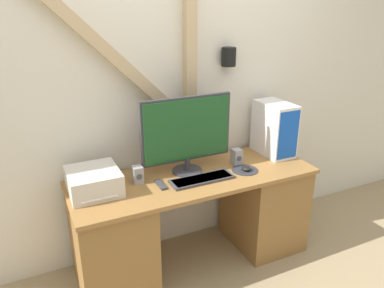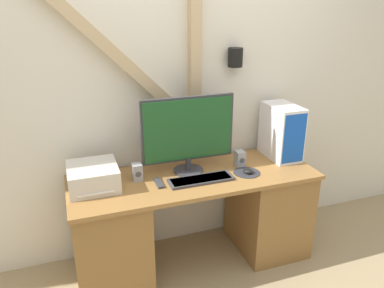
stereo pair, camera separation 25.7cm
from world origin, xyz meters
The scene contains 12 objects.
ground_plane centered at (0.00, 0.00, 0.00)m, with size 12.00×12.00×0.00m, color #9E8966.
wall_back centered at (0.00, 0.68, 1.35)m, with size 6.40×0.16×2.70m.
desk centered at (0.00, 0.31, 0.38)m, with size 1.76×0.63×0.73m.
monitor centered at (-0.02, 0.40, 1.04)m, with size 0.67×0.22×0.56m.
keyboard centered at (0.01, 0.22, 0.74)m, with size 0.45×0.15×0.02m.
mousepad centered at (0.37, 0.23, 0.74)m, with size 0.19×0.19×0.00m.
mouse centered at (0.37, 0.22, 0.75)m, with size 0.07×0.08×0.03m.
computer_tower centered at (0.76, 0.41, 0.94)m, with size 0.21×0.36×0.42m.
printer centered at (-0.69, 0.37, 0.81)m, with size 0.32×0.35×0.15m.
speaker_left centered at (-0.40, 0.38, 0.79)m, with size 0.07×0.08×0.12m.
speaker_right centered at (0.37, 0.36, 0.79)m, with size 0.07×0.08×0.12m.
remote_control centered at (-0.28, 0.27, 0.74)m, with size 0.04×0.14×0.02m.
Camera 1 is at (-1.05, -1.85, 1.91)m, focal length 35.00 mm.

